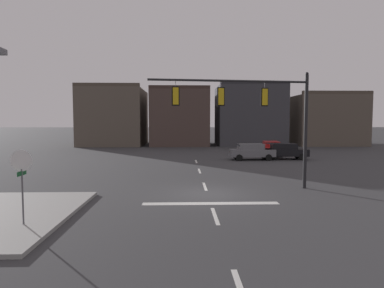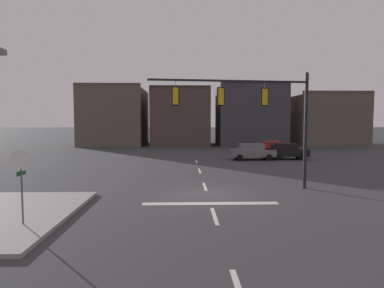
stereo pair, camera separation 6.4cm
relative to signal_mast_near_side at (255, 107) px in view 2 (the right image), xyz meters
name	(u,v)px [view 2 (the right image)]	position (x,y,z in m)	size (l,w,h in m)	color
ground_plane	(207,194)	(-2.73, -1.04, -4.64)	(400.00, 400.00, 0.00)	#353538
sidewalk_near_corner	(7,216)	(-11.04, -5.04, -4.56)	(5.00, 8.00, 0.15)	gray
stop_bar_paint	(210,203)	(-2.73, -3.04, -4.63)	(6.40, 0.50, 0.01)	silver
lane_centreline	(205,186)	(-2.73, 0.96, -4.63)	(0.16, 26.40, 0.01)	silver
signal_mast_near_side	(255,107)	(0.00, 0.00, 0.00)	(8.97, 1.09, 6.61)	black
stop_sign	(21,169)	(-9.77, -6.35, -2.49)	(0.76, 0.64, 2.83)	#56565B
car_lot_nearside	(285,151)	(6.37, 14.59, -3.78)	(4.55, 2.16, 1.61)	black
car_lot_middle	(272,148)	(5.97, 18.25, -3.78)	(2.27, 4.59, 1.61)	#A81E1E
car_lot_farside	(252,151)	(2.89, 14.21, -3.78)	(4.48, 1.97, 1.61)	slate
building_row	(219,118)	(1.85, 35.77, -0.26)	(44.85, 12.37, 9.90)	brown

